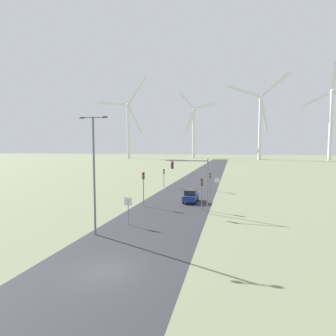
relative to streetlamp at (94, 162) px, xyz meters
name	(u,v)px	position (x,y,z in m)	size (l,w,h in m)	color
ground_plane	(107,271)	(4.22, -6.11, -6.52)	(600.00, 600.00, 0.00)	#757A5B
road_surface	(199,180)	(4.22, 41.89, -6.51)	(10.00, 240.00, 0.01)	#2D2D33
streetlamp	(94,162)	(0.00, 0.00, 0.00)	(2.85, 0.32, 10.52)	slate
stop_sign_near	(128,206)	(1.76, 3.43, -4.55)	(0.81, 0.07, 2.82)	slate
stop_sign_far	(217,182)	(9.36, 25.23, -4.73)	(0.81, 0.07, 2.56)	slate
traffic_light_post_near_left	(143,182)	(0.46, 11.83, -3.20)	(0.28, 0.34, 4.55)	slate
traffic_light_post_near_right	(202,187)	(8.21, 11.64, -3.60)	(0.28, 0.34, 3.98)	slate
traffic_light_post_mid_left	(164,174)	(-1.22, 28.95, -3.86)	(0.28, 0.33, 3.62)	slate
traffic_light_post_mid_right	(210,178)	(8.04, 26.83, -4.12)	(0.28, 0.33, 3.27)	slate
traffic_light_mast_overhead	(193,174)	(7.37, 9.96, -1.86)	(5.08, 0.35, 6.51)	slate
car_approaching	(191,196)	(6.14, 16.08, -5.60)	(1.88, 4.11, 1.83)	navy
wind_turbine_far_left	(128,124)	(-63.73, 163.09, 19.08)	(37.67, 4.71, 59.55)	silver
wind_turbine_left	(194,127)	(-17.93, 185.96, 17.79)	(30.50, 4.84, 52.72)	silver
wind_turbine_center	(260,120)	(29.29, 161.16, 19.60)	(38.55, 6.29, 56.24)	silver
wind_turbine_right	(331,118)	(71.42, 163.75, 19.96)	(29.89, 11.68, 60.72)	silver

